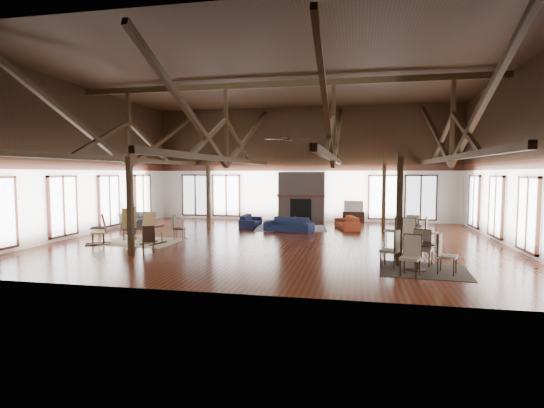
% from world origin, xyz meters
% --- Properties ---
extents(floor, '(16.00, 16.00, 0.00)m').
position_xyz_m(floor, '(0.00, 0.00, 0.00)').
color(floor, '#572512').
rests_on(floor, ground).
extents(ceiling, '(16.00, 14.00, 0.02)m').
position_xyz_m(ceiling, '(0.00, 0.00, 6.00)').
color(ceiling, black).
rests_on(ceiling, wall_back).
extents(wall_back, '(16.00, 0.02, 6.00)m').
position_xyz_m(wall_back, '(0.00, 7.00, 3.00)').
color(wall_back, white).
rests_on(wall_back, floor).
extents(wall_front, '(16.00, 0.02, 6.00)m').
position_xyz_m(wall_front, '(0.00, -7.00, 3.00)').
color(wall_front, white).
rests_on(wall_front, floor).
extents(wall_left, '(0.02, 14.00, 6.00)m').
position_xyz_m(wall_left, '(-8.00, 0.00, 3.00)').
color(wall_left, white).
rests_on(wall_left, floor).
extents(wall_right, '(0.02, 14.00, 6.00)m').
position_xyz_m(wall_right, '(8.00, 0.00, 3.00)').
color(wall_right, white).
rests_on(wall_right, floor).
extents(roof_truss, '(15.60, 14.07, 3.14)m').
position_xyz_m(roof_truss, '(0.00, 0.00, 4.03)').
color(roof_truss, '#311F0D').
rests_on(roof_truss, wall_back).
extents(post_grid, '(8.16, 7.16, 3.05)m').
position_xyz_m(post_grid, '(0.00, 0.00, 1.52)').
color(post_grid, '#311F0D').
rests_on(post_grid, floor).
extents(fireplace, '(2.50, 0.69, 2.60)m').
position_xyz_m(fireplace, '(0.00, 6.67, 1.29)').
color(fireplace, '#66554D').
rests_on(fireplace, floor).
extents(ceiling_fan, '(1.60, 1.60, 0.75)m').
position_xyz_m(ceiling_fan, '(0.50, -1.00, 3.73)').
color(ceiling_fan, black).
rests_on(ceiling_fan, roof_truss).
extents(sofa_navy_front, '(2.23, 1.30, 0.61)m').
position_xyz_m(sofa_navy_front, '(-0.02, 2.60, 0.31)').
color(sofa_navy_front, '#141C38').
rests_on(sofa_navy_front, floor).
extents(sofa_navy_left, '(1.94, 0.82, 0.56)m').
position_xyz_m(sofa_navy_left, '(-2.06, 3.96, 0.28)').
color(sofa_navy_left, '#121633').
rests_on(sofa_navy_left, floor).
extents(sofa_orange, '(2.08, 1.24, 0.57)m').
position_xyz_m(sofa_orange, '(2.43, 4.03, 0.28)').
color(sofa_orange, maroon).
rests_on(sofa_orange, floor).
extents(coffee_table, '(1.21, 0.82, 0.42)m').
position_xyz_m(coffee_table, '(0.03, 3.80, 0.37)').
color(coffee_table, brown).
rests_on(coffee_table, floor).
extents(vase, '(0.18, 0.18, 0.17)m').
position_xyz_m(vase, '(0.11, 3.70, 0.51)').
color(vase, '#B2B2B2').
rests_on(vase, coffee_table).
extents(armchair, '(1.31, 1.21, 0.71)m').
position_xyz_m(armchair, '(-7.20, 2.36, 0.36)').
color(armchair, '#2D2D30').
rests_on(armchair, floor).
extents(side_table_lamp, '(0.48, 0.48, 1.22)m').
position_xyz_m(side_table_lamp, '(-7.60, 3.01, 0.46)').
color(side_table_lamp, black).
rests_on(side_table_lamp, floor).
extents(rocking_chair_a, '(0.88, 1.04, 1.19)m').
position_xyz_m(rocking_chair_a, '(-5.70, -0.65, 0.56)').
color(rocking_chair_a, olive).
rests_on(rocking_chair_a, floor).
extents(rocking_chair_b, '(0.67, 0.99, 1.17)m').
position_xyz_m(rocking_chair_b, '(-4.28, -1.63, 0.55)').
color(rocking_chair_b, olive).
rests_on(rocking_chair_b, floor).
extents(rocking_chair_c, '(0.95, 0.80, 1.09)m').
position_xyz_m(rocking_chair_c, '(-6.05, -1.96, 0.51)').
color(rocking_chair_c, olive).
rests_on(rocking_chair_c, floor).
extents(side_chair_a, '(0.47, 0.47, 0.96)m').
position_xyz_m(side_chair_a, '(-3.81, -0.51, 0.56)').
color(side_chair_a, black).
rests_on(side_chair_a, floor).
extents(side_chair_b, '(0.52, 0.52, 0.89)m').
position_xyz_m(side_chair_b, '(-3.55, -3.24, 0.52)').
color(side_chair_b, black).
rests_on(side_chair_b, floor).
extents(cafe_table_near, '(1.96, 1.96, 1.01)m').
position_xyz_m(cafe_table_near, '(4.43, -4.00, 0.50)').
color(cafe_table_near, black).
rests_on(cafe_table_near, floor).
extents(cafe_table_far, '(1.91, 1.91, 0.97)m').
position_xyz_m(cafe_table_far, '(4.77, 0.33, 0.49)').
color(cafe_table_far, black).
rests_on(cafe_table_far, floor).
extents(cup_near, '(0.12, 0.12, 0.09)m').
position_xyz_m(cup_near, '(4.50, -4.07, 0.77)').
color(cup_near, '#B2B2B2').
rests_on(cup_near, cafe_table_near).
extents(cup_far, '(0.14, 0.14, 0.10)m').
position_xyz_m(cup_far, '(4.70, 0.36, 0.75)').
color(cup_far, '#B2B2B2').
rests_on(cup_far, cafe_table_far).
extents(tv_console, '(1.10, 0.41, 0.55)m').
position_xyz_m(tv_console, '(2.69, 6.75, 0.27)').
color(tv_console, black).
rests_on(tv_console, floor).
extents(television, '(0.99, 0.22, 0.56)m').
position_xyz_m(television, '(2.70, 6.75, 0.83)').
color(television, '#B2B2B2').
rests_on(television, tv_console).
extents(rug_tan, '(2.99, 2.42, 0.01)m').
position_xyz_m(rug_tan, '(-4.97, -1.16, 0.01)').
color(rug_tan, '#C5AF88').
rests_on(rug_tan, floor).
extents(rug_navy, '(3.53, 2.86, 0.01)m').
position_xyz_m(rug_navy, '(-0.11, 3.68, 0.01)').
color(rug_navy, '#191946').
rests_on(rug_navy, floor).
extents(rug_dark, '(2.36, 2.17, 0.01)m').
position_xyz_m(rug_dark, '(4.61, -3.95, 0.01)').
color(rug_dark, black).
rests_on(rug_dark, floor).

